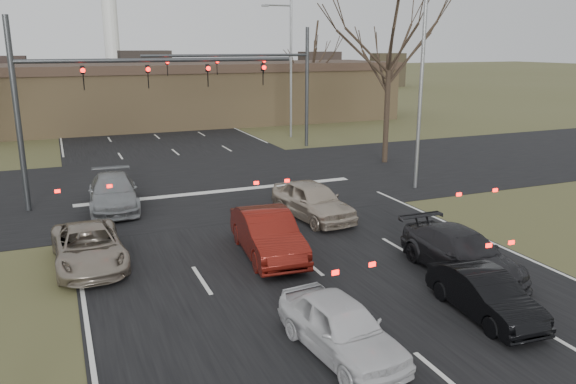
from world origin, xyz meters
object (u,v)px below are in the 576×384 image
Objects in this scene: car_silver_suv at (89,247)px; car_silver_ahead at (313,200)px; car_charcoal_sedan at (462,253)px; car_red_ahead at (268,234)px; streetlight_right_far at (289,62)px; car_white_sedan at (341,327)px; mast_arm_near at (99,88)px; building at (164,94)px; mast_arm_far at (268,74)px; car_black_hatch at (485,294)px; car_grey_ahead at (113,192)px; streetlight_right_near at (419,73)px.

car_silver_suv is 8.90m from car_silver_ahead.
car_silver_ahead is at bearing 105.04° from car_charcoal_sedan.
car_charcoal_sedan is at bearing -32.14° from car_red_ahead.
streetlight_right_far is 27.50m from car_charcoal_sedan.
car_white_sedan is 0.84× the size of car_red_ahead.
mast_arm_near is at bearing 78.33° from car_silver_suv.
mast_arm_near is 16.17m from car_charcoal_sedan.
building is 3.81× the size of mast_arm_far.
streetlight_right_far is at bearing 79.24° from car_charcoal_sedan.
car_grey_ahead is (-7.82, 14.03, 0.11)m from car_black_hatch.
car_silver_suv is at bearing 144.68° from car_black_hatch.
car_black_hatch is (7.97, -14.99, -4.47)m from mast_arm_near.
car_silver_ahead is at bearing -89.61° from building.
car_charcoal_sedan is at bearing -101.34° from streetlight_right_far.
car_black_hatch is 9.42m from car_silver_ahead.
car_red_ahead is (-4.93, 3.73, 0.08)m from car_charcoal_sedan.
mast_arm_far is 20.55m from car_red_ahead.
car_silver_ahead is (-3.97, -15.59, -4.26)m from mast_arm_far.
car_white_sedan is at bearing -59.52° from car_silver_suv.
car_black_hatch is 2.77m from car_charcoal_sedan.
car_charcoal_sedan is (1.26, 2.46, 0.08)m from car_black_hatch.
car_black_hatch is at bearing -116.87° from streetlight_right_near.
streetlight_right_near is 11.75m from car_charcoal_sedan.
streetlight_right_near is 2.14× the size of car_charcoal_sedan.
streetlight_right_near is at bearing 14.23° from car_silver_ahead.
car_white_sedan is 4.31m from car_black_hatch.
streetlight_right_near is at bearing -78.53° from mast_arm_far.
car_silver_suv is at bearing -175.35° from car_silver_ahead.
building is at bearing 95.08° from car_black_hatch.
car_silver_suv is at bearing -126.45° from streetlight_right_far.
mast_arm_near is 1.21× the size of streetlight_right_far.
mast_arm_near is at bearing 167.95° from streetlight_right_near.
car_silver_ahead reaches higher than car_charcoal_sedan.
streetlight_right_near is 14.34m from car_black_hatch.
mast_arm_far is at bearing 68.52° from car_silver_ahead.
car_white_sedan is 0.87× the size of car_silver_ahead.
car_red_ahead is (-3.67, 6.19, 0.16)m from car_black_hatch.
mast_arm_near is 17.56m from car_black_hatch.
car_white_sedan is (-7.74, -25.20, -4.36)m from mast_arm_far.
car_red_ahead is at bearing 143.46° from car_charcoal_sedan.
streetlight_right_far is at bearing -56.35° from building.
streetlight_right_far is 2.25× the size of car_silver_ahead.
car_red_ahead is at bearing 124.69° from car_black_hatch.
mast_arm_near is at bearing 122.02° from car_black_hatch.
building reaches higher than car_silver_suv.
car_silver_ahead is (0.21, -30.59, -1.91)m from building.
car_grey_ahead is (-9.08, 11.57, 0.03)m from car_charcoal_sedan.
car_grey_ahead is at bearing 128.71° from car_charcoal_sedan.
car_grey_ahead is at bearing -135.78° from mast_arm_far.
mast_arm_near is at bearing -138.78° from mast_arm_far.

